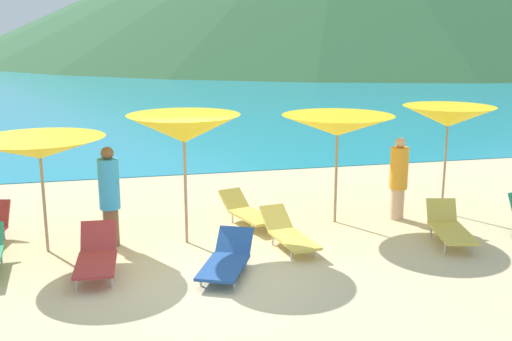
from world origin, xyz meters
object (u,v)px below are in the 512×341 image
Objects in this scene: umbrella_3 at (338,126)px; lounge_chair_5 at (288,233)px; lounge_chair_8 at (247,211)px; lounge_chair_4 at (97,255)px; umbrella_4 at (448,117)px; cruise_ship at (236,22)px; umbrella_2 at (184,129)px; beachgoer_1 at (109,194)px; beachgoer_2 at (399,177)px; umbrella_1 at (40,148)px; lounge_chair_2 at (450,227)px; lounge_chair_0 at (227,259)px.

umbrella_3 reaches higher than lounge_chair_5.
umbrella_3 reaches higher than lounge_chair_8.
lounge_chair_8 is (2.92, 2.02, -0.05)m from lounge_chair_4.
umbrella_4 is 1.37× the size of lounge_chair_8.
lounge_chair_5 is 0.03× the size of cruise_ship.
umbrella_2 is 1.38× the size of lounge_chair_5.
beachgoer_1 is at bearing -176.16° from umbrella_4.
cruise_ship is at bearing 61.39° from lounge_chair_8.
umbrella_2 reaches higher than lounge_chair_5.
beachgoer_1 is 0.03× the size of cruise_ship.
umbrella_3 is at bearing 23.28° from lounge_chair_4.
beachgoer_1 reaches higher than beachgoer_2.
umbrella_2 is at bearing -2.44° from umbrella_1.
lounge_chair_2 is (1.62, -1.68, -1.71)m from umbrella_3.
beachgoer_2 is (-1.15, -0.18, -1.20)m from umbrella_4.
beachgoer_2 is at bearing -78.18° from beachgoer_1.
lounge_chair_0 is 0.96× the size of beachgoer_2.
umbrella_2 reaches higher than umbrella_3.
lounge_chair_2 is 0.86× the size of beachgoer_1.
beachgoer_2 is (2.70, 1.11, 0.64)m from lounge_chair_5.
umbrella_3 is at bearing -102.65° from cruise_ship.
lounge_chair_4 reaches higher than lounge_chair_5.
lounge_chair_4 is 6.30m from beachgoer_2.
beachgoer_2 is (5.83, 0.29, -0.06)m from beachgoer_1.
umbrella_1 is 0.03× the size of cruise_ship.
umbrella_1 reaches higher than lounge_chair_5.
umbrella_1 is 1.32× the size of beachgoer_2.
beachgoer_2 reaches higher than lounge_chair_8.
lounge_chair_5 is at bearing -103.04° from cruise_ship.
umbrella_2 is 1.30× the size of beachgoer_1.
lounge_chair_5 is at bearing -95.69° from beachgoer_1.
beachgoer_1 is 166.15m from cruise_ship.
beachgoer_2 is at bearing 2.82° from umbrella_1.
umbrella_1 is 1.51× the size of lounge_chair_4.
lounge_chair_4 is (-6.35, -0.05, 0.02)m from lounge_chair_2.
lounge_chair_0 is 0.90× the size of beachgoer_1.
umbrella_4 is at bearing 6.32° from umbrella_2.
umbrella_1 is 2.50m from umbrella_2.
lounge_chair_4 is 0.87× the size of lounge_chair_5.
umbrella_1 is 7.03m from beachgoer_2.
umbrella_2 is 5.23m from lounge_chair_2.
lounge_chair_0 is at bearing -103.41° from cruise_ship.
umbrella_2 reaches higher than lounge_chair_0.
umbrella_1 is 7.51m from lounge_chair_2.
umbrella_1 reaches higher than lounge_chair_8.
umbrella_4 is at bearing -20.36° from lounge_chair_8.
lounge_chair_2 is 6.29m from beachgoer_1.
lounge_chair_0 is 2.60m from lounge_chair_8.
umbrella_2 is 1.80m from beachgoer_1.
lounge_chair_5 is at bearing -161.54° from umbrella_4.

